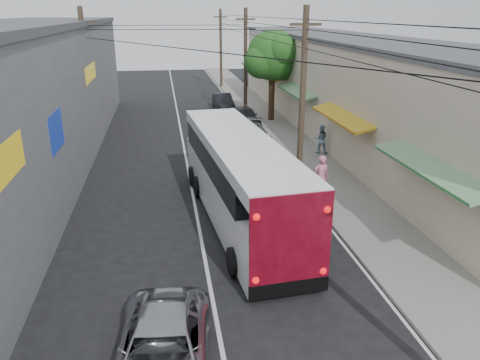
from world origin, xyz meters
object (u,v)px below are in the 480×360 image
object	(u,v)px
coach_bus	(239,178)
parked_car_far	(223,101)
pedestrian_far	(321,139)
parked_suv	(251,140)
jeepney	(162,353)
pedestrian_near	(321,177)
parked_car_mid	(245,116)

from	to	relation	value
coach_bus	parked_car_far	world-z (taller)	coach_bus
pedestrian_far	parked_suv	bearing A→B (deg)	1.87
jeepney	parked_car_far	world-z (taller)	jeepney
coach_bus	jeepney	world-z (taller)	coach_bus
pedestrian_near	pedestrian_far	distance (m)	6.87
pedestrian_near	jeepney	bearing A→B (deg)	49.35
parked_suv	pedestrian_far	distance (m)	3.94
jeepney	coach_bus	bearing A→B (deg)	75.00
parked_suv	parked_car_mid	world-z (taller)	parked_suv
parked_car_mid	parked_car_far	xyz separation A→B (m)	(-0.75, 6.20, -0.04)
parked_car_far	pedestrian_near	xyz separation A→B (m)	(1.55, -20.66, 0.43)
coach_bus	pedestrian_near	world-z (taller)	coach_bus
pedestrian_near	pedestrian_far	xyz separation A→B (m)	(2.20, 6.51, -0.13)
parked_car_far	pedestrian_far	bearing A→B (deg)	-76.94
parked_car_far	pedestrian_far	xyz separation A→B (m)	(3.75, -14.16, 0.29)
parked_car_mid	parked_car_far	distance (m)	6.25
pedestrian_near	parked_car_mid	bearing A→B (deg)	-91.80
coach_bus	jeepney	distance (m)	8.71
pedestrian_near	pedestrian_far	size ratio (longest dim) A/B	1.16
coach_bus	pedestrian_near	size ratio (longest dim) A/B	6.13
parked_car_mid	parked_car_far	world-z (taller)	parked_car_mid
jeepney	pedestrian_near	world-z (taller)	pedestrian_near
pedestrian_far	pedestrian_near	bearing A→B (deg)	88.28
coach_bus	parked_suv	bearing A→B (deg)	71.33
coach_bus	parked_car_far	bearing A→B (deg)	79.29
jeepney	parked_car_far	xyz separation A→B (m)	(5.25, 30.13, -0.00)
jeepney	parked_car_mid	xyz separation A→B (m)	(6.00, 23.93, 0.04)
coach_bus	pedestrian_far	world-z (taller)	coach_bus
jeepney	parked_suv	world-z (taller)	parked_suv
coach_bus	parked_car_far	xyz separation A→B (m)	(2.23, 22.04, -1.07)
parked_car_far	pedestrian_near	distance (m)	20.72
parked_car_mid	pedestrian_near	distance (m)	14.49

